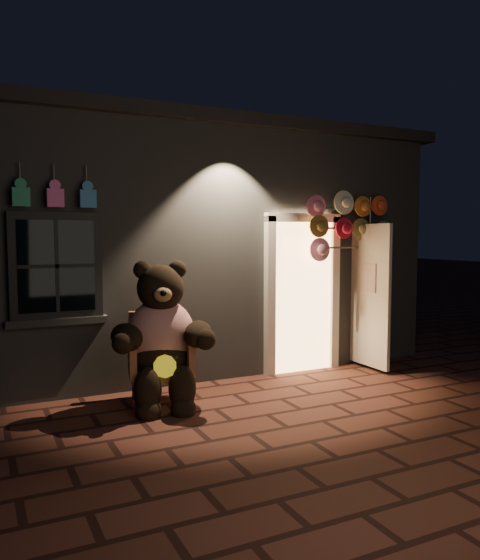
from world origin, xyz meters
TOP-DOWN VIEW (x-y plane):
  - ground at (0.00, 0.00)m, footprint 60.00×60.00m
  - shop_building at (0.00, 3.99)m, footprint 7.30×5.95m
  - wicker_armchair at (-0.87, 0.95)m, footprint 0.81×0.76m
  - teddy_bear at (-0.89, 0.82)m, footprint 1.20×1.05m
  - hat_rack at (2.01, 1.28)m, footprint 1.39×0.22m

SIDE VIEW (x-z plane):
  - ground at x=0.00m, z-range 0.00..0.00m
  - wicker_armchair at x=-0.87m, z-range 0.00..1.02m
  - teddy_bear at x=-0.89m, z-range -0.08..1.61m
  - shop_building at x=0.00m, z-range -0.02..3.49m
  - hat_rack at x=2.01m, z-range 0.82..3.28m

